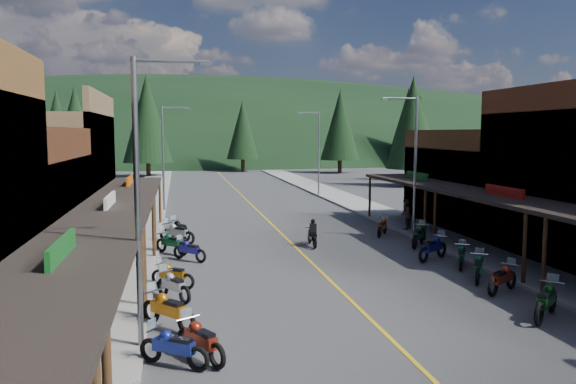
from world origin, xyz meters
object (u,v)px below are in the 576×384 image
streetlight_0 (143,190)px  pine_10 (75,126)px  bike_west_9 (189,249)px  bike_west_8 (173,274)px  pine_7 (12,125)px  bike_east_6 (503,277)px  pine_5 (408,122)px  pine_3 (243,130)px  bike_west_4 (174,346)px  bike_east_7 (478,266)px  bike_west_7 (173,284)px  streetlight_2 (413,161)px  pine_8 (17,133)px  pine_11 (413,122)px  bike_east_9 (433,246)px  pine_2 (147,118)px  bike_west_11 (177,232)px  streetlight_1 (165,153)px  bike_east_11 (382,226)px  streetlight_3 (317,149)px  bike_west_6 (168,308)px  bike_east_5 (546,299)px  pedestrian_east_b (405,214)px  pine_6 (495,130)px  pine_1 (57,125)px  bike_west_12 (180,228)px  shop_west_3 (34,178)px  bike_west_10 (172,242)px  bike_east_10 (419,234)px  bike_east_8 (462,255)px  pine_4 (340,125)px  pine_9 (420,130)px  bike_west_5 (201,338)px

streetlight_0 → pine_10: (-11.05, 56.00, 2.32)m
bike_west_9 → bike_west_8: bearing=-143.8°
pine_7 → bike_east_6: pine_7 is taller
pine_5 → pine_3: bearing=-168.7°
bike_west_4 → bike_east_7: 13.61m
streetlight_0 → pine_3: 72.86m
bike_west_4 → bike_west_7: 5.98m
streetlight_0 → streetlight_2: same height
pine_3 → pine_8: size_ratio=1.10×
pine_11 → bike_east_9: bearing=-112.0°
pine_2 → bike_west_11: (3.87, -48.82, -7.34)m
streetlight_1 → bike_east_11: bearing=-45.2°
bike_east_7 → streetlight_3: bearing=120.2°
bike_west_11 → streetlight_0: bearing=-144.1°
bike_west_6 → bike_east_5: 12.04m
bike_east_7 → pine_11: bearing=102.3°
pine_10 → pedestrian_east_b: 47.56m
bike_west_8 → bike_west_9: size_ratio=0.98×
pine_11 → pine_6: bearing=45.0°
streetlight_1 → pine_6: 67.62m
streetlight_1 → pine_1: pine_1 is taller
pine_7 → bike_west_12: pine_7 is taller
pine_8 → pedestrian_east_b: size_ratio=5.34×
pine_3 → pine_6: 42.05m
pine_2 → pine_3: (14.00, 8.00, -1.51)m
shop_west_3 → bike_west_4: 20.35m
bike_west_10 → bike_east_6: bearing=-80.3°
pine_2 → bike_west_6: pine_2 is taller
streetlight_2 → bike_east_10: streetlight_2 is taller
bike_east_5 → bike_west_4: bearing=-123.4°
bike_west_4 → bike_west_6: size_ratio=0.87×
bike_east_8 → bike_east_11: size_ratio=0.97×
pine_4 → pine_8: 44.74m
pine_11 → bike_east_8: size_ratio=6.16×
pine_4 → pine_10: bearing=-164.5°
streetlight_3 → pine_5: 50.08m
pine_2 → pine_6: size_ratio=1.27×
pine_1 → bike_west_8: 72.23m
pine_5 → pine_11: bearing=-112.4°
pine_9 → pine_10: 42.30m
bike_west_5 → pedestrian_east_b: 21.69m
streetlight_0 → pine_7: bearing=107.0°
bike_west_4 → bike_east_11: 20.42m
pine_3 → pine_7: size_ratio=0.88×
bike_east_10 → pedestrian_east_b: 4.54m
pine_3 → pine_10: bearing=-144.0°
bike_west_8 → pine_1: bearing=50.3°
bike_west_10 → bike_east_10: (12.82, -0.61, 0.04)m
streetlight_2 → streetlight_1: bearing=134.8°
pine_8 → pedestrian_east_b: bearing=-45.2°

